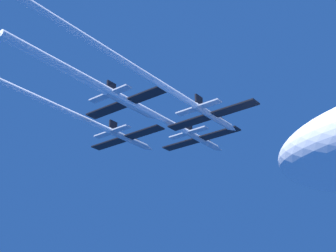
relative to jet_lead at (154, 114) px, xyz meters
name	(u,v)px	position (x,y,z in m)	size (l,w,h in m)	color
jet_lead	(154,114)	(0.00, 0.00, 0.00)	(20.37, 62.80, 3.37)	#B2BAC6
jet_left_wing	(81,118)	(-12.26, -8.96, -0.53)	(20.37, 55.94, 3.37)	#B2BAC6
jet_right_wing	(168,89)	(10.76, -8.96, -1.53)	(20.37, 56.69, 3.37)	#B2BAC6
jet_slot	(71,74)	(-0.78, -21.62, -0.09)	(20.37, 56.62, 3.37)	#B2BAC6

